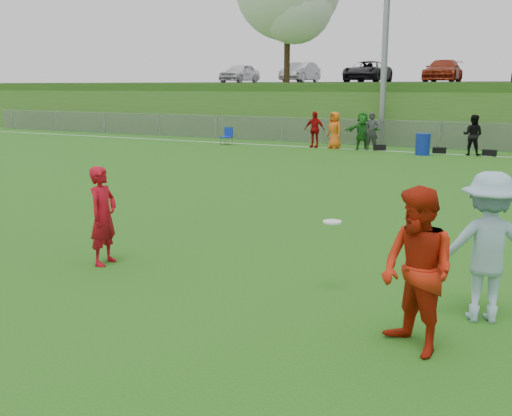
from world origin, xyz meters
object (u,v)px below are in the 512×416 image
Objects in this scene: player_red_center at (417,271)px; recycling_bin at (423,144)px; player_red_left at (103,216)px; frisbee at (332,222)px; player_blue at (487,247)px.

recycling_bin is (-3.46, 18.64, -0.46)m from player_red_center.
player_red_center reaches higher than player_red_left.
player_red_left is at bearing -152.29° from player_red_center.
player_red_left is 6.23× the size of frisbee.
frisbee is at bearing -83.31° from recycling_bin.
player_blue is 2.06× the size of recycling_bin.
player_blue is at bearing -92.41° from player_red_left.
player_blue is 17.84m from recycling_bin.
player_red_left reaches higher than recycling_bin.
recycling_bin is (-2.03, 17.31, -0.57)m from frisbee.
player_blue reaches higher than frisbee.
frisbee is at bearing 174.74° from player_red_center.
player_red_left is 17.81m from recycling_bin.
frisbee is (3.74, 0.41, 0.21)m from player_red_left.
player_red_center is 7.08× the size of frisbee.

